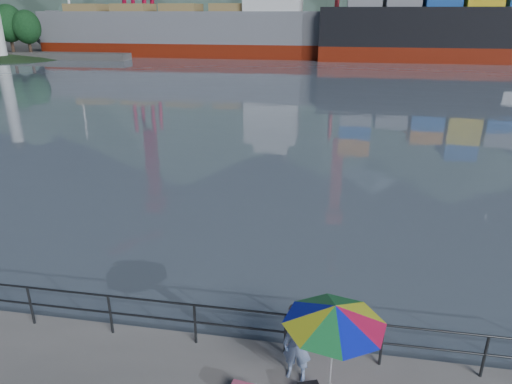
% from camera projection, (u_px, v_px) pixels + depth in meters
% --- Properties ---
extents(harbor_water, '(500.00, 280.00, 0.00)m').
position_uv_depth(harbor_water, '(326.00, 38.00, 127.94)').
color(harbor_water, slate).
rests_on(harbor_water, ground).
extents(far_dock, '(200.00, 40.00, 0.40)m').
position_uv_depth(far_dock, '(370.00, 48.00, 92.46)').
color(far_dock, '#514F4C').
rests_on(far_dock, ground).
extents(guardrail, '(22.00, 0.06, 1.03)m').
position_uv_depth(guardrail, '(152.00, 318.00, 10.20)').
color(guardrail, '#2D3033').
rests_on(guardrail, ground).
extents(container_stacks, '(58.00, 5.40, 7.80)m').
position_uv_depth(container_stacks, '(512.00, 33.00, 87.62)').
color(container_stacks, '#267F3F').
rests_on(container_stacks, ground).
extents(fisherman, '(0.65, 0.48, 1.61)m').
position_uv_depth(fisherman, '(298.00, 345.00, 8.97)').
color(fisherman, '#224D91').
rests_on(fisherman, ground).
extents(beach_umbrella, '(2.10, 2.10, 2.24)m').
position_uv_depth(beach_umbrella, '(335.00, 315.00, 7.86)').
color(beach_umbrella, white).
rests_on(beach_umbrella, ground).
extents(fishing_rod, '(0.46, 1.48, 1.09)m').
position_uv_depth(fishing_rod, '(304.00, 349.00, 10.04)').
color(fishing_rod, black).
rests_on(fishing_rod, ground).
extents(bulk_carrier, '(48.73, 8.43, 14.50)m').
position_uv_depth(bulk_carrier, '(194.00, 29.00, 77.45)').
color(bulk_carrier, maroon).
rests_on(bulk_carrier, ground).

